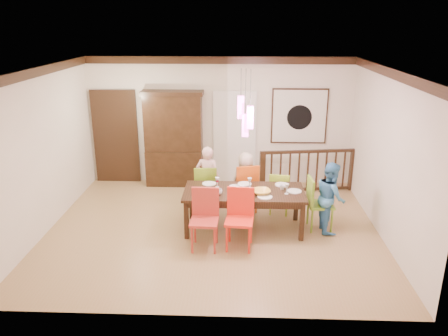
{
  "coord_description": "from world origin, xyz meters",
  "views": [
    {
      "loc": [
        0.49,
        -7.24,
        3.66
      ],
      "look_at": [
        0.19,
        0.27,
        1.1
      ],
      "focal_mm": 35.0,
      "sensor_mm": 36.0,
      "label": 1
    }
  ],
  "objects_px": {
    "chair_far_left": "(205,185)",
    "chair_end_right": "(321,200)",
    "balustrade": "(308,170)",
    "china_hutch": "(174,139)",
    "person_end_right": "(331,197)",
    "person_far_mid": "(245,182)",
    "person_far_left": "(208,178)",
    "dining_table": "(244,195)"
  },
  "relations": [
    {
      "from": "dining_table",
      "to": "chair_end_right",
      "type": "xyz_separation_m",
      "value": [
        1.39,
        0.07,
        -0.11
      ]
    },
    {
      "from": "chair_far_left",
      "to": "balustrade",
      "type": "bearing_deg",
      "value": -158.11
    },
    {
      "from": "chair_far_left",
      "to": "chair_end_right",
      "type": "bearing_deg",
      "value": 156.1
    },
    {
      "from": "chair_end_right",
      "to": "person_far_mid",
      "type": "height_order",
      "value": "person_far_mid"
    },
    {
      "from": "chair_end_right",
      "to": "person_far_left",
      "type": "relative_size",
      "value": 0.74
    },
    {
      "from": "dining_table",
      "to": "china_hutch",
      "type": "distance_m",
      "value": 2.8
    },
    {
      "from": "balustrade",
      "to": "person_far_left",
      "type": "relative_size",
      "value": 1.66
    },
    {
      "from": "person_far_left",
      "to": "person_far_mid",
      "type": "xyz_separation_m",
      "value": [
        0.75,
        -0.05,
        -0.05
      ]
    },
    {
      "from": "person_far_left",
      "to": "person_far_mid",
      "type": "bearing_deg",
      "value": -173.02
    },
    {
      "from": "chair_end_right",
      "to": "person_far_mid",
      "type": "distance_m",
      "value": 1.56
    },
    {
      "from": "china_hutch",
      "to": "person_end_right",
      "type": "relative_size",
      "value": 1.69
    },
    {
      "from": "person_far_left",
      "to": "chair_end_right",
      "type": "bearing_deg",
      "value": 169.97
    },
    {
      "from": "dining_table",
      "to": "person_far_mid",
      "type": "bearing_deg",
      "value": 87.61
    },
    {
      "from": "chair_far_left",
      "to": "person_far_mid",
      "type": "distance_m",
      "value": 0.8
    },
    {
      "from": "dining_table",
      "to": "balustrade",
      "type": "relative_size",
      "value": 0.99
    },
    {
      "from": "person_far_mid",
      "to": "dining_table",
      "type": "bearing_deg",
      "value": 70.82
    },
    {
      "from": "person_far_mid",
      "to": "person_end_right",
      "type": "height_order",
      "value": "person_end_right"
    },
    {
      "from": "china_hutch",
      "to": "person_far_mid",
      "type": "distance_m",
      "value": 2.22
    },
    {
      "from": "chair_far_left",
      "to": "person_end_right",
      "type": "xyz_separation_m",
      "value": [
        2.31,
        -0.77,
        0.09
      ]
    },
    {
      "from": "chair_end_right",
      "to": "balustrade",
      "type": "distance_m",
      "value": 1.85
    },
    {
      "from": "chair_far_left",
      "to": "china_hutch",
      "type": "xyz_separation_m",
      "value": [
        -0.83,
        1.47,
        0.54
      ]
    },
    {
      "from": "dining_table",
      "to": "chair_end_right",
      "type": "relative_size",
      "value": 2.21
    },
    {
      "from": "person_end_right",
      "to": "person_far_left",
      "type": "bearing_deg",
      "value": 65.54
    },
    {
      "from": "dining_table",
      "to": "chair_end_right",
      "type": "bearing_deg",
      "value": 2.66
    },
    {
      "from": "china_hutch",
      "to": "balustrade",
      "type": "height_order",
      "value": "china_hutch"
    },
    {
      "from": "dining_table",
      "to": "person_end_right",
      "type": "xyz_separation_m",
      "value": [
        1.55,
        0.02,
        -0.02
      ]
    },
    {
      "from": "china_hutch",
      "to": "person_far_left",
      "type": "bearing_deg",
      "value": -57.74
    },
    {
      "from": "chair_far_left",
      "to": "person_far_left",
      "type": "distance_m",
      "value": 0.14
    },
    {
      "from": "dining_table",
      "to": "china_hutch",
      "type": "xyz_separation_m",
      "value": [
        -1.59,
        2.26,
        0.43
      ]
    },
    {
      "from": "chair_end_right",
      "to": "china_hutch",
      "type": "bearing_deg",
      "value": 49.97
    },
    {
      "from": "china_hutch",
      "to": "balustrade",
      "type": "relative_size",
      "value": 1.0
    },
    {
      "from": "chair_far_left",
      "to": "person_far_mid",
      "type": "height_order",
      "value": "person_far_mid"
    },
    {
      "from": "dining_table",
      "to": "person_far_mid",
      "type": "relative_size",
      "value": 1.78
    },
    {
      "from": "balustrade",
      "to": "person_end_right",
      "type": "height_order",
      "value": "person_end_right"
    },
    {
      "from": "chair_end_right",
      "to": "person_far_left",
      "type": "height_order",
      "value": "person_far_left"
    },
    {
      "from": "china_hutch",
      "to": "chair_end_right",
      "type": "bearing_deg",
      "value": -36.31
    },
    {
      "from": "dining_table",
      "to": "person_far_left",
      "type": "height_order",
      "value": "person_far_left"
    },
    {
      "from": "china_hutch",
      "to": "person_end_right",
      "type": "xyz_separation_m",
      "value": [
        3.14,
        -2.24,
        -0.45
      ]
    },
    {
      "from": "chair_end_right",
      "to": "balustrade",
      "type": "height_order",
      "value": "chair_end_right"
    },
    {
      "from": "dining_table",
      "to": "chair_far_left",
      "type": "height_order",
      "value": "chair_far_left"
    },
    {
      "from": "china_hutch",
      "to": "balustrade",
      "type": "xyz_separation_m",
      "value": [
        3.02,
        -0.35,
        -0.59
      ]
    },
    {
      "from": "chair_end_right",
      "to": "person_far_left",
      "type": "distance_m",
      "value": 2.26
    }
  ]
}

